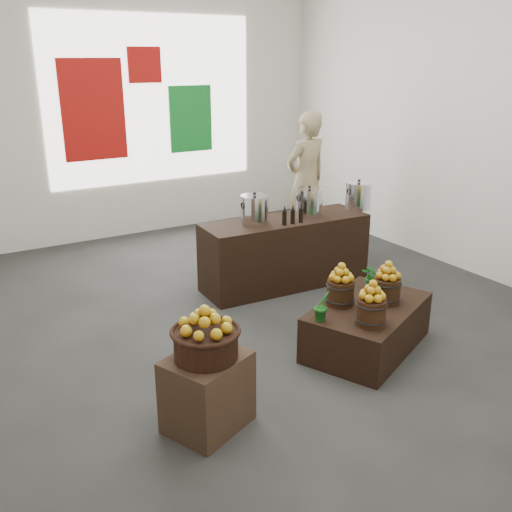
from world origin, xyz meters
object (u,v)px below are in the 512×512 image
display_table (367,327)px  stock_pot_right (358,196)px  crate (207,392)px  stock_pot_center (309,203)px  counter (285,252)px  wicker_basket (206,344)px  stock_pot_left (255,210)px  shopper (306,180)px

display_table → stock_pot_right: bearing=28.6°
crate → stock_pot_center: (2.37, 2.02, 0.69)m
counter → display_table: bearing=-94.5°
counter → wicker_basket: bearing=-132.3°
crate → stock_pot_left: (1.64, 2.06, 0.69)m
counter → stock_pot_center: bearing=-0.0°
stock_pot_right → wicker_basket: bearing=-147.3°
wicker_basket → shopper: bearing=45.2°
display_table → stock_pot_center: 1.95m
stock_pot_center → shopper: bearing=55.6°
shopper → stock_pot_left: bearing=28.9°
stock_pot_right → display_table: bearing=-127.2°
wicker_basket → stock_pot_right: size_ratio=1.49×
display_table → wicker_basket: bearing=165.4°
display_table → counter: size_ratio=0.63×
stock_pot_left → stock_pot_center: bearing=-2.9°
counter → stock_pot_left: stock_pot_left is taller
stock_pot_left → stock_pot_right: 1.46m
display_table → stock_pot_center: stock_pot_center is taller
wicker_basket → stock_pot_center: 3.13m
display_table → shopper: shopper is taller
counter → shopper: size_ratio=1.05×
stock_pot_right → shopper: 1.20m
counter → stock_pot_left: bearing=180.0°
wicker_basket → display_table: size_ratio=0.36×
display_table → stock_pot_left: 1.91m
stock_pot_center → shopper: shopper is taller
crate → shopper: (3.17, 3.19, 0.67)m
crate → stock_pot_right: size_ratio=1.86×
counter → stock_pot_left: (-0.41, 0.02, 0.57)m
crate → shopper: 4.54m
stock_pot_left → counter: bearing=-2.9°
wicker_basket → shopper: shopper is taller
wicker_basket → stock_pot_left: stock_pot_left is taller
crate → counter: bearing=44.8°
stock_pot_center → counter: bearing=177.1°
crate → display_table: size_ratio=0.45×
counter → shopper: 1.69m
stock_pot_center → stock_pot_right: 0.73m
shopper → display_table: bearing=57.5°
stock_pot_center → stock_pot_left: bearing=177.1°
crate → display_table: bearing=9.7°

